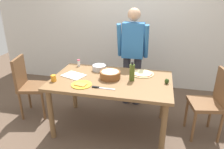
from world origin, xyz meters
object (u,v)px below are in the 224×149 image
Objects in this scene: cup_orange at (54,78)px; dining_table at (111,85)px; salt_shaker at (79,63)px; avocado at (167,81)px; chair_wooden_left at (28,83)px; cutting_board_white at (74,76)px; person_cook at (133,52)px; chair_wooden_right at (212,100)px; pizza_raw_on_board at (142,74)px; plate_with_slice at (81,85)px; olive_oil_bottle at (132,72)px; popcorn_bowl at (110,74)px; mixing_bowl_steel at (99,68)px; chef_knife at (101,88)px.

dining_table is at bearing 17.33° from cup_orange.
avocado is (1.33, -0.37, -0.02)m from salt_shaker.
chair_wooden_left is 3.17× the size of cutting_board_white.
person_cook reaches higher than chair_wooden_right.
person_cook reaches higher than cutting_board_white.
plate_with_slice is (-0.71, -0.54, -0.00)m from pizza_raw_on_board.
person_cook reaches higher than dining_table.
olive_oil_bottle is (0.27, 0.03, 0.20)m from dining_table.
person_cook is 1.34m from cup_orange.
pizza_raw_on_board is at bearing 36.94° from plate_with_slice.
chair_wooden_right is at bearing 4.05° from popcorn_bowl.
mixing_bowl_steel is 0.41m from cutting_board_white.
pizza_raw_on_board is (0.39, 0.27, 0.10)m from dining_table.
plate_with_slice is 0.42m from popcorn_bowl.
cup_orange is at bearing -132.92° from mixing_bowl_steel.
dining_table is at bearing 77.40° from chef_knife.
olive_oil_bottle is at bearing -26.22° from mixing_bowl_steel.
person_cook is at bearing 76.51° from dining_table.
plate_with_slice is (-1.65, -0.39, 0.23)m from chair_wooden_right.
popcorn_bowl is at bearing -175.95° from chair_wooden_right.
plate_with_slice is 3.06× the size of cup_orange.
pizza_raw_on_board is at bearing -66.73° from person_cook.
cutting_board_white is at bearing 49.89° from cup_orange.
mixing_bowl_steel is at bearing 179.09° from pizza_raw_on_board.
chair_wooden_left is 3.39× the size of popcorn_bowl.
dining_table is at bearing -55.07° from popcorn_bowl.
person_cook is at bearing 63.56° from plate_with_slice.
salt_shaker is 1.51× the size of avocado.
olive_oil_bottle reaches higher than mixing_bowl_steel.
chef_knife is 0.85m from avocado.
olive_oil_bottle is (-0.12, -0.25, 0.10)m from pizza_raw_on_board.
plate_with_slice is at bearing -5.23° from cup_orange.
mixing_bowl_steel is 0.61m from chef_knife.
chair_wooden_right is 11.18× the size of cup_orange.
mixing_bowl_steel is at bearing 153.78° from olive_oil_bottle.
chef_knife is at bearing -72.48° from mixing_bowl_steel.
avocado is (0.79, 0.31, 0.03)m from chef_knife.
plate_with_slice is at bearing -66.54° from salt_shaker.
dining_table is 0.40m from mixing_bowl_steel.
chef_knife is (0.26, -0.03, -0.00)m from plate_with_slice.
olive_oil_bottle is (-1.05, -0.10, 0.33)m from chair_wooden_right.
cup_orange is at bearing -165.70° from olive_oil_bottle.
pizza_raw_on_board is at bearing 142.90° from avocado.
chair_wooden_right is 1.60m from mixing_bowl_steel.
chair_wooden_right is 0.97m from pizza_raw_on_board.
cup_orange is at bearing 174.17° from chef_knife.
chair_wooden_right is 3.39× the size of popcorn_bowl.
person_cook is at bearing 24.65° from chair_wooden_left.
avocado is at bearing -0.73° from popcorn_bowl.
chair_wooden_left is at bearing 177.07° from dining_table.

